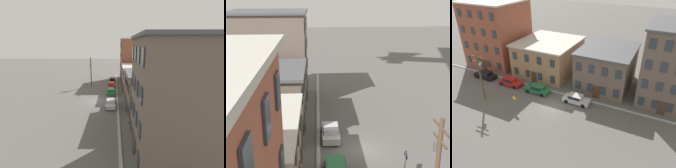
# 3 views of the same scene
# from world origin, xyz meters

# --- Properties ---
(ground_plane) EXTENTS (200.00, 200.00, 0.00)m
(ground_plane) POSITION_xyz_m (0.00, 0.00, 0.00)
(ground_plane) COLOR #565451
(kerb_strip) EXTENTS (56.00, 0.36, 0.16)m
(kerb_strip) POSITION_xyz_m (0.00, 4.50, 0.08)
(kerb_strip) COLOR #9E998E
(kerb_strip) RESTS_ON ground_plane
(apartment_corner) EXTENTS (11.46, 10.97, 13.31)m
(apartment_corner) POSITION_xyz_m (-19.60, 11.23, 6.67)
(apartment_corner) COLOR brown
(apartment_corner) RESTS_ON ground_plane
(apartment_midblock) EXTENTS (11.24, 11.93, 6.49)m
(apartment_midblock) POSITION_xyz_m (-7.15, 11.71, 3.26)
(apartment_midblock) COLOR #9E7A56
(apartment_midblock) RESTS_ON ground_plane
(apartment_far) EXTENTS (9.20, 11.35, 7.09)m
(apartment_far) POSITION_xyz_m (5.08, 11.42, 3.56)
(apartment_far) COLOR #66564C
(apartment_far) RESTS_ON ground_plane
(apartment_annex) EXTENTS (8.50, 10.31, 12.34)m
(apartment_annex) POSITION_xyz_m (15.28, 10.90, 6.19)
(apartment_annex) COLOR #66564C
(apartment_annex) RESTS_ON ground_plane
(car_black) EXTENTS (4.40, 1.92, 1.43)m
(car_black) POSITION_xyz_m (-16.61, 3.17, 0.75)
(car_black) COLOR black
(car_black) RESTS_ON ground_plane
(car_red) EXTENTS (4.40, 1.92, 1.43)m
(car_red) POSITION_xyz_m (-10.46, 3.10, 0.75)
(car_red) COLOR #B21E1E
(car_red) RESTS_ON ground_plane
(car_green) EXTENTS (4.40, 1.92, 1.43)m
(car_green) POSITION_xyz_m (-4.52, 3.07, 0.75)
(car_green) COLOR #1E6638
(car_green) RESTS_ON ground_plane
(car_silver) EXTENTS (4.40, 1.92, 1.43)m
(car_silver) POSITION_xyz_m (2.75, 3.17, 0.75)
(car_silver) COLOR #B7B7BC
(car_silver) RESTS_ON ground_plane
(caution_sign) EXTENTS (0.98, 0.08, 2.56)m
(caution_sign) POSITION_xyz_m (-4.88, -2.65, 1.71)
(caution_sign) COLOR slate
(caution_sign) RESTS_ON ground_plane
(utility_pole) EXTENTS (2.40, 0.44, 8.14)m
(utility_pole) POSITION_xyz_m (-11.20, -2.61, 4.58)
(utility_pole) COLOR brown
(utility_pole) RESTS_ON ground_plane
(fire_hydrant) EXTENTS (0.24, 0.34, 0.96)m
(fire_hydrant) POSITION_xyz_m (-11.32, -2.63, 0.48)
(fire_hydrant) COLOR yellow
(fire_hydrant) RESTS_ON ground_plane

